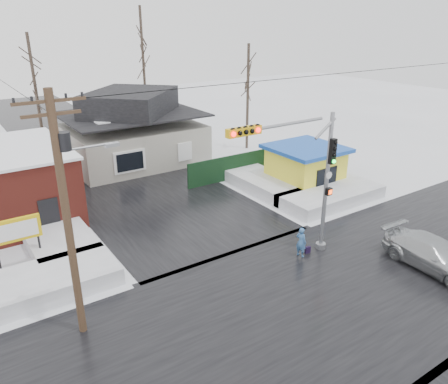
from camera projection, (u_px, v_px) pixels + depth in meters
ground at (304, 305)px, 17.90m from camera, size 120.00×120.00×0.00m
road_ns at (304, 305)px, 17.89m from camera, size 10.00×120.00×0.02m
road_ew at (304, 305)px, 17.89m from camera, size 120.00×10.00×0.02m
snowbank_nw at (33, 286)px, 18.47m from camera, size 7.00×3.00×0.80m
snowbank_ne at (331, 196)px, 27.81m from camera, size 7.00×3.00×0.80m
snowbank_nside_w at (52, 230)px, 23.36m from camera, size 3.00×8.00×0.80m
snowbank_nside_e at (258, 180)px, 30.62m from camera, size 3.00×8.00×0.80m
traffic_signal at (304, 170)px, 19.76m from camera, size 6.05×0.68×7.00m
utility_pole at (67, 206)px, 14.58m from camera, size 3.15×0.44×9.00m
marquee_sign at (16, 232)px, 19.82m from camera, size 2.20×0.21×2.55m
house at (132, 130)px, 34.90m from camera, size 10.40×8.40×5.76m
kiosk at (305, 166)px, 29.98m from camera, size 4.60×4.60×2.88m
fence at (236, 167)px, 31.72m from camera, size 8.00×0.12×1.80m
tree_far_left at (31, 61)px, 32.89m from camera, size 3.00×3.00×10.00m
tree_far_mid at (142, 35)px, 39.03m from camera, size 3.00×3.00×12.00m
tree_far_right at (248, 66)px, 36.87m from camera, size 3.00×3.00×9.00m
pedestrian at (301, 242)px, 21.28m from camera, size 0.49×0.63×1.54m
car at (434, 255)px, 20.27m from camera, size 2.19×5.00×1.43m
shopping_bag at (308, 250)px, 21.76m from camera, size 0.29×0.16×0.35m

